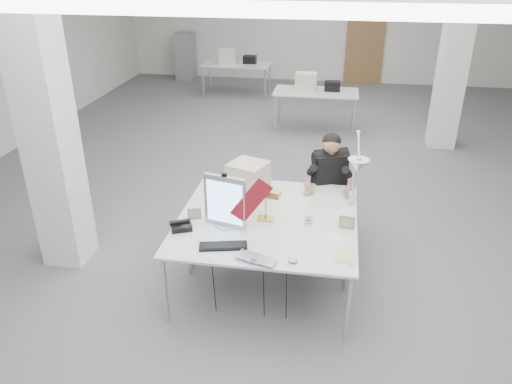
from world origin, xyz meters
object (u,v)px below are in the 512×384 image
(architect_lamp, at_px, (355,178))
(office_chair, at_px, (328,195))
(desk_main, at_px, (261,242))
(seated_person, at_px, (330,170))
(bankers_lamp, at_px, (266,203))
(laptop, at_px, (253,262))
(monitor, at_px, (225,202))
(beige_monitor, at_px, (248,178))
(desk_phone, at_px, (181,226))

(architect_lamp, bearing_deg, office_chair, 109.43)
(desk_main, xyz_separation_m, architect_lamp, (0.85, 0.66, 0.43))
(seated_person, relative_size, bankers_lamp, 2.27)
(desk_main, xyz_separation_m, laptop, (-0.00, -0.39, 0.03))
(desk_main, relative_size, monitor, 3.35)
(monitor, height_order, laptop, monitor)
(monitor, xyz_separation_m, architect_lamp, (1.24, 0.45, 0.15))
(beige_monitor, bearing_deg, desk_phone, -98.30)
(seated_person, distance_m, desk_phone, 1.94)
(office_chair, xyz_separation_m, laptop, (-0.59, -1.88, 0.22))
(seated_person, bearing_deg, desk_main, -134.86)
(beige_monitor, distance_m, architect_lamp, 1.21)
(office_chair, height_order, bankers_lamp, bankers_lamp)
(office_chair, distance_m, beige_monitor, 1.09)
(bankers_lamp, height_order, beige_monitor, bankers_lamp)
(desk_main, distance_m, office_chair, 1.61)
(office_chair, distance_m, architect_lamp, 1.06)
(seated_person, bearing_deg, laptop, -130.57)
(desk_main, bearing_deg, office_chair, 68.51)
(seated_person, distance_m, beige_monitor, 1.00)
(desk_main, height_order, seated_person, seated_person)
(beige_monitor, xyz_separation_m, architect_lamp, (1.15, -0.31, 0.23))
(monitor, xyz_separation_m, desk_phone, (-0.42, -0.13, -0.24))
(laptop, bearing_deg, architect_lamp, 68.18)
(desk_main, relative_size, seated_person, 2.13)
(monitor, relative_size, beige_monitor, 1.41)
(laptop, bearing_deg, beige_monitor, 119.32)
(office_chair, relative_size, monitor, 2.05)
(desk_main, height_order, beige_monitor, beige_monitor)
(monitor, distance_m, architect_lamp, 1.32)
(seated_person, height_order, desk_phone, seated_person)
(seated_person, xyz_separation_m, laptop, (-0.59, -1.83, -0.13))
(desk_phone, bearing_deg, office_chair, 22.09)
(desk_phone, bearing_deg, architect_lamp, -3.95)
(desk_main, xyz_separation_m, beige_monitor, (-0.30, 0.98, 0.19))
(monitor, bearing_deg, laptop, -43.82)
(monitor, relative_size, bankers_lamp, 1.44)
(bankers_lamp, bearing_deg, architect_lamp, 30.91)
(seated_person, bearing_deg, office_chair, 67.31)
(office_chair, relative_size, architect_lamp, 1.33)
(office_chair, relative_size, beige_monitor, 2.89)
(desk_main, distance_m, seated_person, 1.56)
(laptop, height_order, bankers_lamp, bankers_lamp)
(monitor, relative_size, architect_lamp, 0.65)
(desk_main, xyz_separation_m, desk_phone, (-0.80, 0.09, 0.04))
(seated_person, distance_m, laptop, 1.92)
(laptop, bearing_deg, desk_phone, 166.32)
(monitor, height_order, bankers_lamp, monitor)
(desk_main, xyz_separation_m, office_chair, (0.59, 1.49, -0.19))
(beige_monitor, bearing_deg, desk_main, -51.80)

